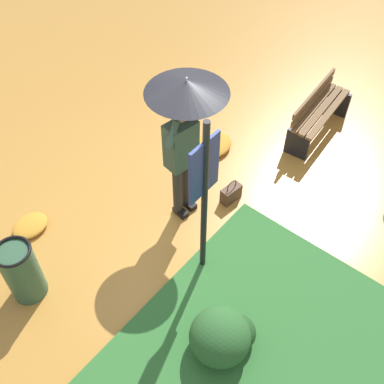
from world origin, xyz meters
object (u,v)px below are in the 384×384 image
(info_sign_post, at_px, (204,186))
(trash_bin, at_px, (22,271))
(handbag, at_px, (231,193))
(person_with_umbrella, at_px, (184,116))
(park_bench, at_px, (318,112))

(info_sign_post, bearing_deg, trash_bin, 139.45)
(info_sign_post, xyz_separation_m, handbag, (1.09, 0.36, -1.32))
(person_with_umbrella, distance_m, handbag, 1.56)
(info_sign_post, bearing_deg, person_with_umbrella, 51.43)
(person_with_umbrella, height_order, park_bench, person_with_umbrella)
(info_sign_post, distance_m, trash_bin, 2.31)
(person_with_umbrella, relative_size, info_sign_post, 0.89)
(trash_bin, bearing_deg, info_sign_post, -40.55)
(person_with_umbrella, relative_size, trash_bin, 2.45)
(handbag, height_order, trash_bin, trash_bin)
(handbag, xyz_separation_m, park_bench, (1.98, -0.18, 0.28))
(person_with_umbrella, height_order, trash_bin, person_with_umbrella)
(handbag, distance_m, park_bench, 2.00)
(info_sign_post, bearing_deg, handbag, 18.18)
(person_with_umbrella, xyz_separation_m, info_sign_post, (-0.62, -0.78, -0.11))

